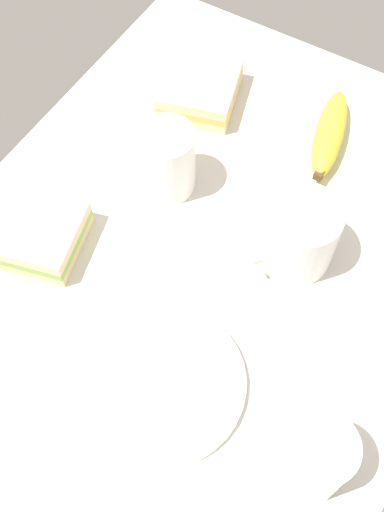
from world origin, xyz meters
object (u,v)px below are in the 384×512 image
object	(u,v)px
coffee_mug_black	(166,160)
coffee_mug_milky	(299,235)
sandwich_side	(43,235)
plate_of_food	(162,383)
sandwich_main	(200,89)
banana	(329,133)
glass_of_milk	(314,459)

from	to	relation	value
coffee_mug_black	coffee_mug_milky	size ratio (longest dim) A/B	0.88
coffee_mug_milky	sandwich_side	size ratio (longest dim) A/B	0.91
plate_of_food	coffee_mug_black	bearing A→B (deg)	-149.09
coffee_mug_black	coffee_mug_milky	bearing A→B (deg)	86.05
coffee_mug_milky	sandwich_side	bearing A→B (deg)	-61.93
coffee_mug_black	sandwich_main	size ratio (longest dim) A/B	0.71
plate_of_food	sandwich_side	xyz separation A→B (cm)	(-8.20, -23.13, 1.60)
sandwich_side	banana	bearing A→B (deg)	145.01
plate_of_food	coffee_mug_milky	distance (cm)	24.28
sandwich_side	banana	xyz separation A→B (cm)	(-34.48, 24.13, -0.16)
sandwich_side	banana	world-z (taller)	sandwich_side
banana	coffee_mug_milky	bearing A→B (deg)	12.29
plate_of_food	glass_of_milk	xyz separation A→B (cm)	(-0.10, 18.38, 3.90)
plate_of_food	sandwich_side	bearing A→B (deg)	-109.52
sandwich_main	glass_of_milk	bearing A→B (deg)	42.81
plate_of_food	banana	size ratio (longest dim) A/B	1.14
plate_of_food	coffee_mug_black	size ratio (longest dim) A/B	1.91
coffee_mug_black	glass_of_milk	distance (cm)	41.30
sandwich_main	glass_of_milk	size ratio (longest dim) A/B	1.46
plate_of_food	banana	distance (cm)	42.71
coffee_mug_black	banana	distance (cm)	24.13
sandwich_main	banana	size ratio (longest dim) A/B	0.84
sandwich_main	sandwich_side	xyz separation A→B (cm)	(32.25, -4.15, 0.00)
plate_of_food	banana	bearing A→B (deg)	178.66
coffee_mug_black	sandwich_side	size ratio (longest dim) A/B	0.80
sandwich_main	coffee_mug_milky	bearing A→B (deg)	54.71
coffee_mug_black	glass_of_milk	bearing A→B (deg)	53.45
coffee_mug_black	sandwich_main	distance (cm)	16.57
coffee_mug_milky	glass_of_milk	world-z (taller)	glass_of_milk
plate_of_food	banana	xyz separation A→B (cm)	(-42.68, 1.00, 1.44)
coffee_mug_milky	glass_of_milk	bearing A→B (deg)	29.56
coffee_mug_milky	sandwich_main	xyz separation A→B (cm)	(-17.13, -24.20, -2.74)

